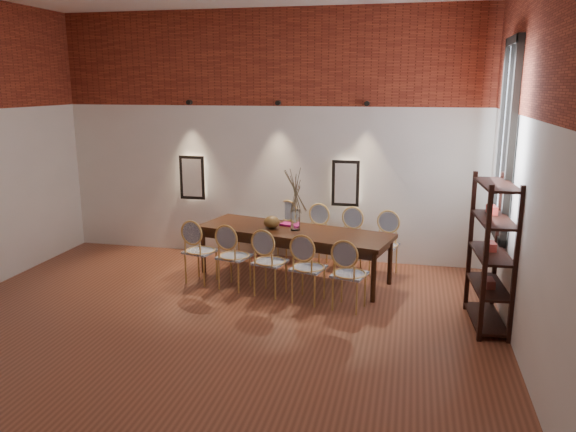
% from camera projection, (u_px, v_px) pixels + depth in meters
% --- Properties ---
extents(floor, '(7.00, 7.00, 0.02)m').
position_uv_depth(floor, '(190.00, 346.00, 6.25)').
color(floor, brown).
rests_on(floor, ground).
extents(wall_back, '(7.00, 0.10, 4.00)m').
position_uv_depth(wall_back, '(268.00, 137.00, 9.17)').
color(wall_back, silver).
rests_on(wall_back, ground).
extents(wall_right, '(0.10, 7.00, 4.00)m').
position_uv_depth(wall_right, '(551.00, 180.00, 5.05)').
color(wall_right, silver).
rests_on(wall_right, ground).
extents(brick_band_back, '(7.00, 0.02, 1.50)m').
position_uv_depth(brick_band_back, '(266.00, 57.00, 8.81)').
color(brick_band_back, maroon).
rests_on(brick_band_back, ground).
extents(brick_band_right, '(0.02, 7.00, 1.50)m').
position_uv_depth(brick_band_right, '(558.00, 35.00, 4.77)').
color(brick_band_right, maroon).
rests_on(brick_band_right, ground).
extents(niche_left, '(0.36, 0.06, 0.66)m').
position_uv_depth(niche_left, '(193.00, 177.00, 9.51)').
color(niche_left, '#FFEAC6').
rests_on(niche_left, wall_back).
extents(niche_right, '(0.36, 0.06, 0.66)m').
position_uv_depth(niche_right, '(346.00, 183.00, 8.96)').
color(niche_right, '#FFEAC6').
rests_on(niche_right, wall_back).
extents(spot_fixture_left, '(0.08, 0.10, 0.08)m').
position_uv_depth(spot_fixture_left, '(189.00, 102.00, 9.19)').
color(spot_fixture_left, black).
rests_on(spot_fixture_left, wall_back).
extents(spot_fixture_mid, '(0.08, 0.10, 0.08)m').
position_uv_depth(spot_fixture_mid, '(278.00, 103.00, 8.88)').
color(spot_fixture_mid, black).
rests_on(spot_fixture_mid, wall_back).
extents(spot_fixture_right, '(0.08, 0.10, 0.08)m').
position_uv_depth(spot_fixture_right, '(367.00, 104.00, 8.58)').
color(spot_fixture_right, black).
rests_on(spot_fixture_right, wall_back).
extents(window_glass, '(0.02, 0.78, 2.38)m').
position_uv_depth(window_glass, '(508.00, 141.00, 6.93)').
color(window_glass, silver).
rests_on(window_glass, wall_right).
extents(window_frame, '(0.08, 0.90, 2.50)m').
position_uv_depth(window_frame, '(506.00, 141.00, 6.94)').
color(window_frame, black).
rests_on(window_frame, wall_right).
extents(window_mullion, '(0.06, 0.06, 2.40)m').
position_uv_depth(window_mullion, '(506.00, 141.00, 6.94)').
color(window_mullion, black).
rests_on(window_mullion, wall_right).
extents(dining_table, '(3.02, 1.59, 0.75)m').
position_uv_depth(dining_table, '(294.00, 254.00, 8.35)').
color(dining_table, black).
rests_on(dining_table, floor).
extents(chair_near_a, '(0.53, 0.53, 0.94)m').
position_uv_depth(chair_near_a, '(201.00, 251.00, 8.18)').
color(chair_near_a, tan).
rests_on(chair_near_a, floor).
extents(chair_near_b, '(0.53, 0.53, 0.94)m').
position_uv_depth(chair_near_b, '(234.00, 256.00, 7.93)').
color(chair_near_b, tan).
rests_on(chair_near_b, floor).
extents(chair_near_c, '(0.53, 0.53, 0.94)m').
position_uv_depth(chair_near_c, '(270.00, 262.00, 7.68)').
color(chair_near_c, tan).
rests_on(chair_near_c, floor).
extents(chair_near_d, '(0.53, 0.53, 0.94)m').
position_uv_depth(chair_near_d, '(308.00, 268.00, 7.43)').
color(chair_near_d, tan).
rests_on(chair_near_d, floor).
extents(chair_near_e, '(0.53, 0.53, 0.94)m').
position_uv_depth(chair_near_e, '(349.00, 274.00, 7.18)').
color(chair_near_e, tan).
rests_on(chair_near_e, floor).
extents(chair_far_a, '(0.53, 0.53, 0.94)m').
position_uv_depth(chair_far_a, '(252.00, 228.00, 9.47)').
color(chair_far_a, tan).
rests_on(chair_far_a, floor).
extents(chair_far_b, '(0.53, 0.53, 0.94)m').
position_uv_depth(chair_far_b, '(282.00, 232.00, 9.22)').
color(chair_far_b, tan).
rests_on(chair_far_b, floor).
extents(chair_far_c, '(0.53, 0.53, 0.94)m').
position_uv_depth(chair_far_c, '(314.00, 236.00, 8.97)').
color(chair_far_c, tan).
rests_on(chair_far_c, floor).
extents(chair_far_d, '(0.53, 0.53, 0.94)m').
position_uv_depth(chair_far_d, '(348.00, 240.00, 8.72)').
color(chair_far_d, tan).
rests_on(chair_far_d, floor).
extents(chair_far_e, '(0.53, 0.53, 0.94)m').
position_uv_depth(chair_far_e, '(384.00, 245.00, 8.47)').
color(chair_far_e, tan).
rests_on(chair_far_e, floor).
extents(vase, '(0.14, 0.14, 0.30)m').
position_uv_depth(vase, '(295.00, 220.00, 8.21)').
color(vase, silver).
rests_on(vase, dining_table).
extents(dried_branches, '(0.50, 0.50, 0.70)m').
position_uv_depth(dried_branches, '(296.00, 190.00, 8.11)').
color(dried_branches, brown).
rests_on(dried_branches, vase).
extents(bowl, '(0.24, 0.24, 0.18)m').
position_uv_depth(bowl, '(272.00, 222.00, 8.34)').
color(bowl, brown).
rests_on(bowl, dining_table).
extents(book, '(0.30, 0.24, 0.03)m').
position_uv_depth(book, '(290.00, 225.00, 8.51)').
color(book, '#950F58').
rests_on(book, dining_table).
extents(shelving_rack, '(0.46, 1.03, 1.80)m').
position_uv_depth(shelving_rack, '(491.00, 253.00, 6.59)').
color(shelving_rack, black).
rests_on(shelving_rack, floor).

